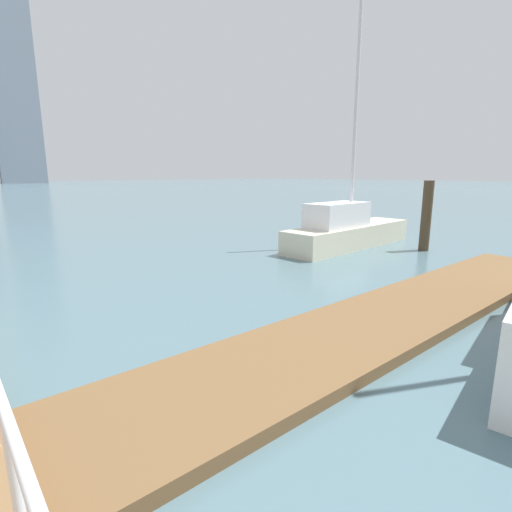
# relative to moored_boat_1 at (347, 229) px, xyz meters

# --- Properties ---
(ground_plane) EXTENTS (300.00, 300.00, 0.00)m
(ground_plane) POSITION_rel_moored_boat_1_xyz_m (-8.20, 6.91, -0.66)
(ground_plane) COLOR slate
(floating_dock) EXTENTS (13.45, 2.00, 0.18)m
(floating_dock) POSITION_rel_moored_boat_1_xyz_m (-4.98, -5.06, -0.57)
(floating_dock) COLOR brown
(floating_dock) RESTS_ON ground_plane
(dock_piling_0) EXTENTS (0.34, 0.34, 2.42)m
(dock_piling_0) POSITION_rel_moored_boat_1_xyz_m (1.61, -2.12, 0.55)
(dock_piling_0) COLOR #473826
(dock_piling_0) RESTS_ON ground_plane
(moored_boat_1) EXTENTS (6.25, 1.83, 8.60)m
(moored_boat_1) POSITION_rel_moored_boat_1_xyz_m (0.00, 0.00, 0.00)
(moored_boat_1) COLOR beige
(moored_boat_1) RESTS_ON ground_plane
(skyline_tower_4) EXTENTS (11.75, 8.40, 53.89)m
(skyline_tower_4) POSITION_rel_moored_boat_1_xyz_m (9.91, 119.34, 26.28)
(skyline_tower_4) COLOR gray
(skyline_tower_4) RESTS_ON ground_plane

